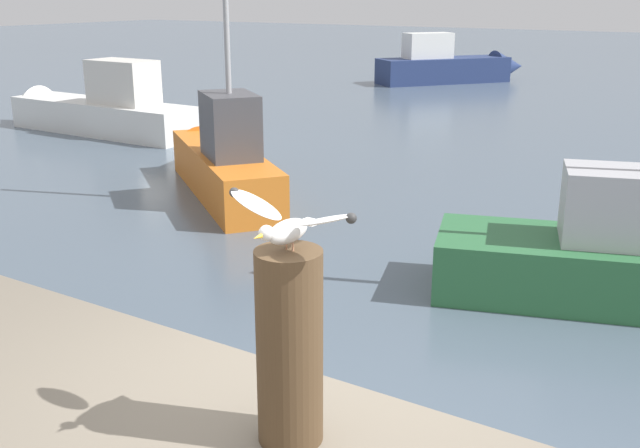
# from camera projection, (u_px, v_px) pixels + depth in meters

# --- Properties ---
(mooring_post) EXTENTS (0.29, 0.29, 0.90)m
(mooring_post) POSITION_uv_depth(u_px,v_px,m) (290.00, 348.00, 3.21)
(mooring_post) COLOR #4C3823
(mooring_post) RESTS_ON harbor_quay
(seagull) EXTENTS (0.67, 0.39, 0.22)m
(seagull) POSITION_uv_depth(u_px,v_px,m) (287.00, 224.00, 3.04)
(seagull) COLOR tan
(seagull) RESTS_ON mooring_post
(boat_navy) EXTENTS (4.35, 5.10, 1.80)m
(boat_navy) POSITION_uv_depth(u_px,v_px,m) (455.00, 66.00, 25.65)
(boat_navy) COLOR navy
(boat_navy) RESTS_ON ground_plane
(boat_orange) EXTENTS (4.08, 3.42, 4.02)m
(boat_orange) POSITION_uv_depth(u_px,v_px,m) (220.00, 159.00, 11.56)
(boat_orange) COLOR orange
(boat_orange) RESTS_ON ground_plane
(boat_white) EXTENTS (5.66, 1.20, 1.78)m
(boat_white) POSITION_uv_depth(u_px,v_px,m) (91.00, 109.00, 16.60)
(boat_white) COLOR silver
(boat_white) RESTS_ON ground_plane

